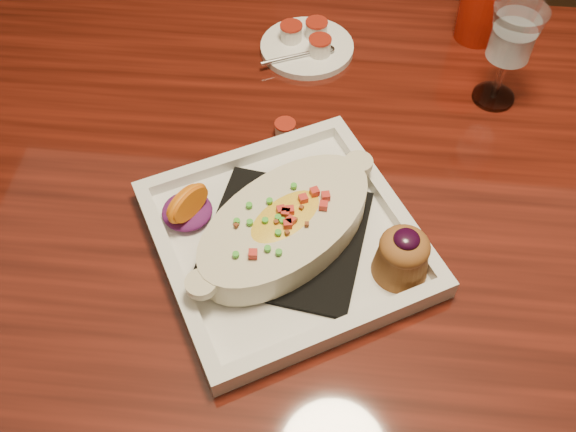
# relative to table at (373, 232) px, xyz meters

# --- Properties ---
(floor) EXTENTS (7.00, 7.00, 0.00)m
(floor) POSITION_rel_table_xyz_m (0.00, 0.00, -0.65)
(floor) COLOR black
(floor) RESTS_ON ground
(table) EXTENTS (1.50, 0.90, 0.75)m
(table) POSITION_rel_table_xyz_m (0.00, 0.00, 0.00)
(table) COLOR #5E170D
(table) RESTS_ON floor
(chair_far) EXTENTS (0.42, 0.42, 0.93)m
(chair_far) POSITION_rel_table_xyz_m (-0.00, 0.63, -0.15)
(chair_far) COLOR black
(chair_far) RESTS_ON floor
(plate) EXTENTS (0.42, 0.42, 0.08)m
(plate) POSITION_rel_table_xyz_m (-0.11, -0.10, 0.13)
(plate) COLOR white
(plate) RESTS_ON table
(goblet) EXTENTS (0.08, 0.08, 0.16)m
(goblet) POSITION_rel_table_xyz_m (0.17, 0.20, 0.21)
(goblet) COLOR silver
(goblet) RESTS_ON table
(saucer) EXTENTS (0.15, 0.15, 0.10)m
(saucer) POSITION_rel_table_xyz_m (-0.12, 0.29, 0.11)
(saucer) COLOR white
(saucer) RESTS_ON table
(creamer_loose) EXTENTS (0.03, 0.03, 0.02)m
(creamer_loose) POSITION_rel_table_xyz_m (-0.14, 0.09, 0.11)
(creamer_loose) COLOR white
(creamer_loose) RESTS_ON table
(red_tumbler) EXTENTS (0.08, 0.08, 0.14)m
(red_tumbler) POSITION_rel_table_xyz_m (0.15, 0.35, 0.17)
(red_tumbler) COLOR #AB1A0C
(red_tumbler) RESTS_ON table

